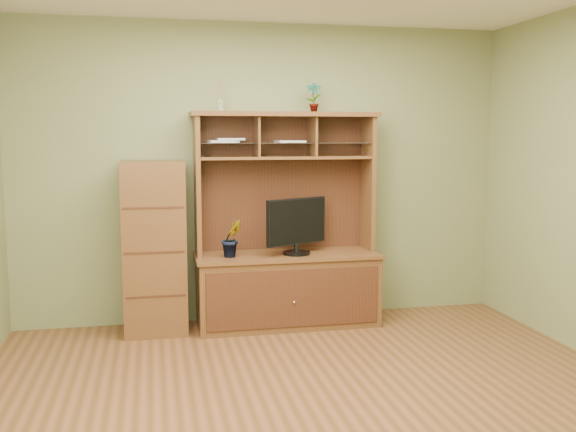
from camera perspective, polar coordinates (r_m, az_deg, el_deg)
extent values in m
cube|color=#533217|center=(4.29, 2.76, -16.27)|extent=(4.50, 4.00, 0.02)
cube|color=olive|center=(5.91, -2.12, 3.82)|extent=(4.50, 0.02, 2.70)
cube|color=olive|center=(2.09, 17.16, -2.76)|extent=(4.50, 0.02, 2.70)
cube|color=#462814|center=(5.80, -0.07, -6.65)|extent=(1.60, 0.55, 0.62)
cube|color=#341A0E|center=(5.53, 0.54, -7.33)|extent=(1.50, 0.01, 0.50)
sphere|color=silver|center=(5.53, 0.57, -7.68)|extent=(0.02, 0.02, 0.02)
cube|color=#462814|center=(5.73, -0.07, -3.50)|extent=(1.64, 0.59, 0.03)
cube|color=#462814|center=(5.64, -8.07, 2.82)|extent=(0.04, 0.35, 1.25)
cube|color=#462814|center=(5.95, 7.11, 3.06)|extent=(0.04, 0.35, 1.25)
cube|color=#341A0E|center=(5.91, -0.60, 3.09)|extent=(1.52, 0.02, 1.25)
cube|color=#462814|center=(5.73, -0.28, 9.01)|extent=(1.66, 0.40, 0.04)
cube|color=#462814|center=(5.73, -0.28, 5.21)|extent=(1.52, 0.32, 0.02)
cube|color=#462814|center=(5.68, -2.80, 7.07)|extent=(0.02, 0.31, 0.35)
cube|color=#462814|center=(5.79, 2.20, 7.07)|extent=(0.02, 0.31, 0.35)
cube|color=silver|center=(5.72, -0.26, 6.51)|extent=(1.50, 0.27, 0.01)
cylinder|color=black|center=(5.68, 0.76, -3.31)|extent=(0.24, 0.24, 0.02)
cylinder|color=black|center=(5.67, 0.76, -2.80)|extent=(0.05, 0.05, 0.08)
cube|color=black|center=(5.64, 0.76, -0.49)|extent=(0.59, 0.32, 0.41)
imported|color=#295E20|center=(5.56, -5.03, -2.00)|extent=(0.21, 0.18, 0.32)
imported|color=#316F27|center=(5.80, 2.27, 10.51)|extent=(0.16, 0.13, 0.27)
cylinder|color=silver|center=(5.65, -6.10, 9.70)|extent=(0.05, 0.05, 0.10)
cylinder|color=olive|center=(5.65, -6.12, 11.09)|extent=(0.04, 0.04, 0.18)
cube|color=#BCBCC1|center=(5.64, -5.86, 6.61)|extent=(0.28, 0.23, 0.02)
cube|color=#BCBCC1|center=(5.65, -5.15, 6.82)|extent=(0.24, 0.19, 0.02)
cube|color=#BCBCC1|center=(5.74, 0.17, 6.64)|extent=(0.26, 0.22, 0.02)
cube|color=#462814|center=(5.63, -11.79, -2.74)|extent=(0.53, 0.48, 1.48)
cube|color=#341A0E|center=(5.47, -11.68, -7.00)|extent=(0.49, 0.01, 0.02)
cube|color=#341A0E|center=(5.39, -11.78, -3.18)|extent=(0.49, 0.01, 0.01)
cube|color=#341A0E|center=(5.34, -11.88, 0.74)|extent=(0.49, 0.01, 0.02)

